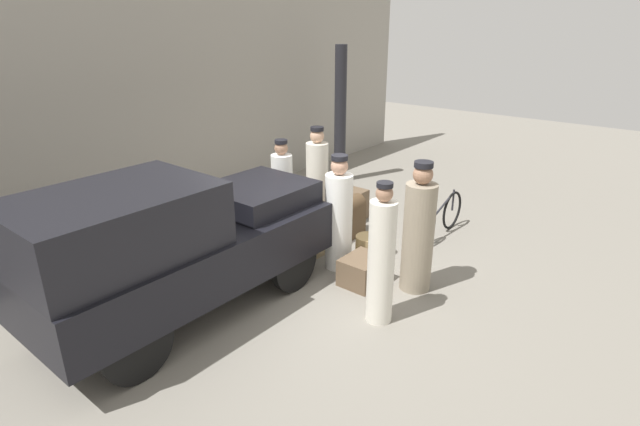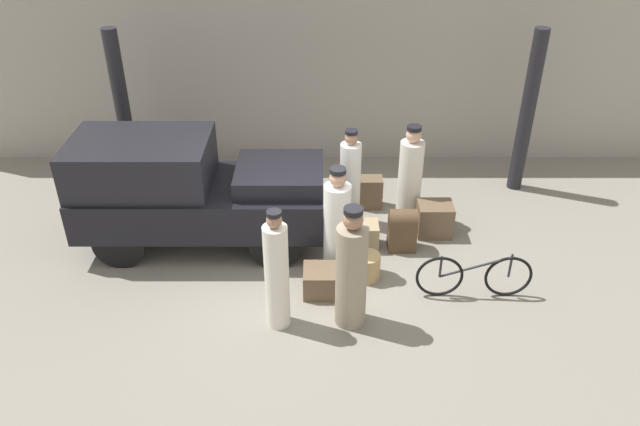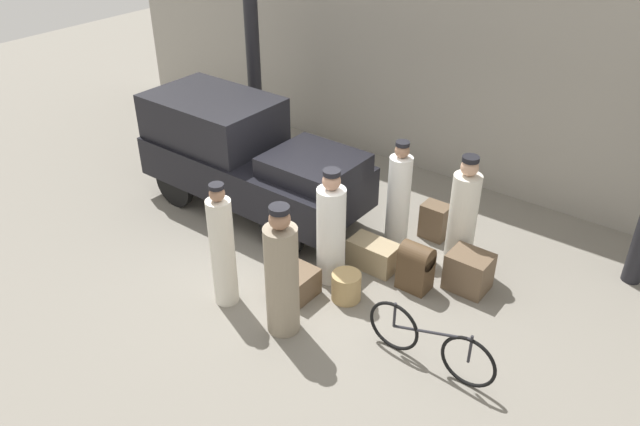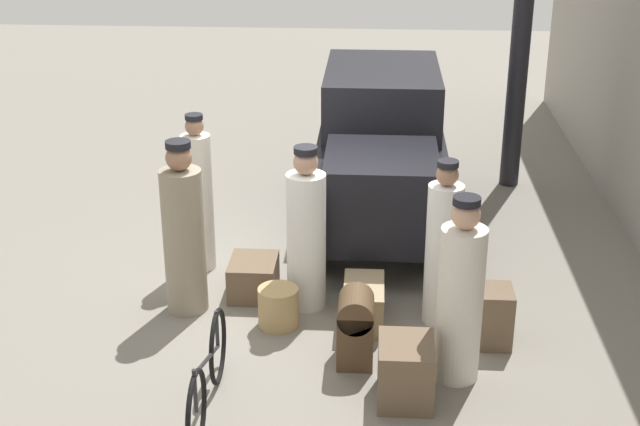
{
  "view_description": "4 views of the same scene",
  "coord_description": "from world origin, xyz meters",
  "views": [
    {
      "loc": [
        -5.09,
        -4.12,
        3.63
      ],
      "look_at": [
        0.2,
        0.2,
        0.95
      ],
      "focal_mm": 28.0,
      "sensor_mm": 36.0,
      "label": 1
    },
    {
      "loc": [
        0.23,
        -7.95,
        5.98
      ],
      "look_at": [
        0.2,
        0.2,
        0.95
      ],
      "focal_mm": 35.0,
      "sensor_mm": 36.0,
      "label": 2
    },
    {
      "loc": [
        4.88,
        -5.88,
        5.61
      ],
      "look_at": [
        0.2,
        0.2,
        0.95
      ],
      "focal_mm": 35.0,
      "sensor_mm": 36.0,
      "label": 3
    },
    {
      "loc": [
        8.96,
        0.77,
        4.6
      ],
      "look_at": [
        0.2,
        0.2,
        0.95
      ],
      "focal_mm": 50.0,
      "sensor_mm": 36.0,
      "label": 4
    }
  ],
  "objects": [
    {
      "name": "ground_plane",
      "position": [
        0.0,
        0.0,
        0.0
      ],
      "size": [
        30.0,
        30.0,
        0.0
      ],
      "primitive_type": "plane",
      "color": "gray"
    },
    {
      "name": "station_building_facade",
      "position": [
        0.0,
        4.08,
        2.25
      ],
      "size": [
        16.0,
        0.15,
        4.5
      ],
      "color": "gray",
      "rests_on": "ground"
    },
    {
      "name": "canopy_pillar_left",
      "position": [
        -3.38,
        2.73,
        1.55
      ],
      "size": [
        0.27,
        0.27,
        3.1
      ],
      "color": "black",
      "rests_on": "ground"
    },
    {
      "name": "truck",
      "position": [
        -1.9,
        0.85,
        1.02
      ],
      "size": [
        3.97,
        1.62,
        1.88
      ],
      "color": "black",
      "rests_on": "ground"
    },
    {
      "name": "bicycle",
      "position": [
        2.5,
        -0.62,
        0.36
      ],
      "size": [
        1.72,
        0.04,
        0.75
      ],
      "color": "black",
      "rests_on": "ground"
    },
    {
      "name": "wicker_basket",
      "position": [
        0.96,
        -0.18,
        0.21
      ],
      "size": [
        0.42,
        0.42,
        0.42
      ],
      "color": "tan",
      "rests_on": "ground"
    },
    {
      "name": "porter_with_bicycle",
      "position": [
        0.66,
        -1.18,
        0.86
      ],
      "size": [
        0.43,
        0.43,
        1.88
      ],
      "color": "gray",
      "rests_on": "ground"
    },
    {
      "name": "porter_carrying_trunk",
      "position": [
        0.49,
        0.07,
        0.81
      ],
      "size": [
        0.41,
        0.41,
        1.79
      ],
      "color": "white",
      "rests_on": "ground"
    },
    {
      "name": "conductor_in_dark_uniform",
      "position": [
        -0.35,
        -1.23,
        0.86
      ],
      "size": [
        0.34,
        0.34,
        1.85
      ],
      "color": "silver",
      "rests_on": "ground"
    },
    {
      "name": "porter_standing_middle",
      "position": [
        1.79,
        1.57,
        0.82
      ],
      "size": [
        0.42,
        0.42,
        1.8
      ],
      "color": "silver",
      "rests_on": "ground"
    },
    {
      "name": "porter_lifting_near_truck",
      "position": [
        0.75,
        1.48,
        0.81
      ],
      "size": [
        0.36,
        0.36,
        1.76
      ],
      "color": "white",
      "rests_on": "ground"
    },
    {
      "name": "suitcase_black_upright",
      "position": [
        1.16,
        1.99,
        0.29
      ],
      "size": [
        0.42,
        0.33,
        0.59
      ],
      "color": "brown",
      "rests_on": "ground"
    },
    {
      "name": "trunk_barrel_dark",
      "position": [
        1.59,
        0.63,
        0.39
      ],
      "size": [
        0.45,
        0.34,
        0.73
      ],
      "color": "#4C3823",
      "rests_on": "ground"
    },
    {
      "name": "trunk_large_brown",
      "position": [
        0.83,
        0.69,
        0.22
      ],
      "size": [
        0.73,
        0.41,
        0.43
      ],
      "color": "#9E8966",
      "rests_on": "ground"
    },
    {
      "name": "suitcase_tan_flat",
      "position": [
        2.19,
        1.09,
        0.28
      ],
      "size": [
        0.59,
        0.49,
        0.57
      ],
      "color": "brown",
      "rests_on": "ground"
    },
    {
      "name": "suitcase_small_leather",
      "position": [
        0.29,
        -0.53,
        0.2
      ],
      "size": [
        0.62,
        0.51,
        0.41
      ],
      "color": "brown",
      "rests_on": "ground"
    }
  ]
}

